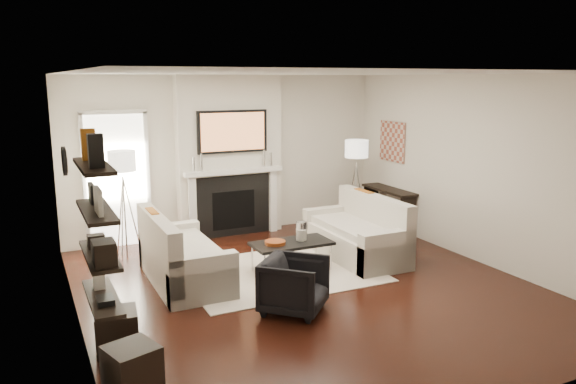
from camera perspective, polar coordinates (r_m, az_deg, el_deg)
name	(u,v)px	position (r m, az deg, el deg)	size (l,w,h in m)	color
room_envelope	(309,185)	(6.92, 2.15, 0.73)	(6.00, 6.00, 6.00)	black
chimney_breast	(230,156)	(9.53, -5.93, 3.63)	(1.80, 0.25, 2.70)	silver
fireplace_surround	(234,206)	(9.55, -5.56, -1.40)	(1.30, 0.02, 1.04)	black
firebox	(234,210)	(9.56, -5.54, -1.82)	(0.75, 0.02, 0.65)	black
mantel_pilaster_l	(193,209)	(9.30, -9.67, -1.67)	(0.12, 0.08, 1.10)	white
mantel_pilaster_r	(273,200)	(9.78, -1.54, -0.87)	(0.12, 0.08, 1.10)	white
mantel_shelf	(234,171)	(9.39, -5.52, 2.11)	(1.70, 0.18, 0.07)	white
tv_body	(233,132)	(9.33, -5.65, 6.13)	(1.20, 0.06, 0.70)	black
tv_screen	(233,132)	(9.30, -5.59, 6.12)	(1.10, 0.01, 0.62)	#BF723F
candlestick_l_tall	(201,162)	(9.20, -8.79, 3.00)	(0.04, 0.04, 0.30)	silver
candlestick_l_short	(194,165)	(9.17, -9.56, 2.75)	(0.04, 0.04, 0.24)	silver
candlestick_r_tall	(264,158)	(9.57, -2.47, 3.45)	(0.04, 0.04, 0.30)	silver
candlestick_r_short	(271,160)	(9.62, -1.75, 3.32)	(0.04, 0.04, 0.24)	silver
hallway_panel	(117,181)	(9.23, -16.99, 1.05)	(0.90, 0.02, 2.10)	white
door_trim_l	(85,184)	(9.15, -19.94, 0.78)	(0.06, 0.06, 2.16)	white
door_trim_r	(148,179)	(9.29, -14.05, 1.28)	(0.06, 0.06, 2.16)	white
door_trim_top	(113,112)	(9.09, -17.37, 7.75)	(1.02, 0.06, 0.06)	white
rug	(278,272)	(7.84, -0.98, -8.15)	(2.60, 2.00, 0.01)	beige
loveseat_left_base	(185,267)	(7.56, -10.41, -7.46)	(0.85, 1.80, 0.42)	beige
loveseat_left_back	(159,247)	(7.39, -13.01, -5.44)	(0.18, 1.80, 0.80)	beige
loveseat_left_arm_n	(203,280)	(6.80, -8.60, -8.79)	(0.85, 0.18, 0.60)	beige
loveseat_left_arm_s	(170,244)	(8.28, -11.92, -5.18)	(0.85, 0.18, 0.60)	beige
loveseat_left_cushion	(188,247)	(7.49, -10.11, -5.53)	(0.63, 1.44, 0.10)	beige
pillow_left_orange	(153,226)	(7.62, -13.58, -3.36)	(0.10, 0.42, 0.42)	#955012
pillow_left_charcoal	(163,238)	(7.06, -12.54, -4.59)	(0.10, 0.40, 0.40)	black
loveseat_right_base	(355,244)	(8.49, 6.80, -5.22)	(0.85, 1.80, 0.42)	beige
loveseat_right_back	(374,221)	(8.59, 8.74, -2.90)	(0.18, 1.80, 0.80)	beige
loveseat_right_arm_n	(387,253)	(7.83, 10.00, -6.09)	(0.85, 0.18, 0.60)	beige
loveseat_right_arm_s	(328,225)	(9.14, 4.10, -3.39)	(0.85, 0.18, 0.60)	beige
loveseat_right_cushion	(352,227)	(8.40, 6.56, -3.57)	(0.63, 1.44, 0.10)	beige
pillow_right_orange	(364,204)	(8.78, 7.69, -1.18)	(0.10, 0.42, 0.42)	#955012
pillow_right_charcoal	(386,212)	(8.31, 9.95, -2.06)	(0.10, 0.40, 0.40)	black
coffee_table	(292,243)	(7.78, 0.37, -5.25)	(1.10, 0.55, 0.04)	black
coffee_leg_nw	(265,268)	(7.46, -2.37, -7.70)	(0.02, 0.02, 0.38)	silver
coffee_leg_ne	(331,258)	(7.88, 4.37, -6.66)	(0.02, 0.02, 0.38)	silver
coffee_leg_sw	(252,258)	(7.84, -3.65, -6.74)	(0.02, 0.02, 0.38)	silver
coffee_leg_se	(316,249)	(8.25, 2.84, -5.81)	(0.02, 0.02, 0.38)	silver
hurricane_glass	(301,231)	(7.80, 1.37, -3.98)	(0.15, 0.15, 0.26)	white
hurricane_candle	(301,236)	(7.82, 1.36, -4.44)	(0.11, 0.11, 0.16)	white
copper_bowl	(275,243)	(7.67, -1.31, -5.15)	(0.28, 0.28, 0.05)	#B04D1D
armchair	(294,282)	(6.49, 0.64, -9.18)	(0.68, 0.63, 0.70)	black
lamp_left_post	(125,217)	(8.75, -16.22, -2.47)	(0.02, 0.02, 1.20)	silver
lamp_left_shade	(122,161)	(8.59, -16.54, 3.04)	(0.40, 0.40, 0.30)	white
lamp_left_leg_a	(133,216)	(8.77, -15.52, -2.40)	(0.02, 0.02, 1.25)	silver
lamp_left_leg_b	(120,216)	(8.83, -16.68, -2.36)	(0.02, 0.02, 1.25)	silver
lamp_left_leg_c	(122,219)	(8.65, -16.48, -2.64)	(0.02, 0.02, 1.25)	silver
lamp_right_post	(355,197)	(9.90, 6.86, -0.50)	(0.02, 0.02, 1.20)	silver
lamp_right_shade	(357,149)	(9.76, 6.98, 4.39)	(0.40, 0.40, 0.30)	white
lamp_right_leg_a	(361,196)	(9.95, 7.40, -0.44)	(0.02, 0.02, 1.25)	silver
lamp_right_leg_b	(350,196)	(9.95, 6.30, -0.43)	(0.02, 0.02, 1.25)	silver
lamp_right_leg_c	(356,198)	(9.79, 6.89, -0.63)	(0.02, 0.02, 1.25)	silver
console_top	(389,190)	(9.94, 10.23, 0.22)	(0.35, 1.20, 0.04)	black
console_leg_n	(408,218)	(9.59, 12.06, -2.56)	(0.30, 0.04, 0.71)	black
console_leg_s	(371,205)	(10.46, 8.40, -1.27)	(0.30, 0.04, 0.71)	black
wall_art	(392,142)	(10.05, 10.56, 5.06)	(0.03, 0.70, 0.70)	#A36B51
shelf_bottom	(103,298)	(5.40, -18.31, -10.15)	(0.25, 1.00, 0.04)	black
shelf_lower	(100,255)	(5.27, -18.59, -6.10)	(0.25, 1.00, 0.04)	black
shelf_upper	(97,211)	(5.17, -18.87, -1.87)	(0.25, 1.00, 0.04)	black
shelf_top	(93,166)	(5.10, -19.16, 2.51)	(0.25, 1.00, 0.04)	black
decor_magfile_a	(96,151)	(4.85, -18.95, 3.97)	(0.12, 0.10, 0.28)	black
decor_magfile_b	(88,144)	(5.35, -19.62, 4.58)	(0.12, 0.10, 0.28)	#955012
decor_frame_a	(98,201)	(4.98, -18.72, -0.86)	(0.04, 0.30, 0.22)	white
decor_frame_b	(92,193)	(5.43, -19.32, -0.12)	(0.04, 0.22, 0.18)	black
decor_wine_rack	(104,253)	(4.93, -18.18, -5.88)	(0.18, 0.25, 0.20)	black
decor_box_small	(96,241)	(5.45, -18.91, -4.72)	(0.15, 0.12, 0.12)	black
decor_books	(105,300)	(5.22, -18.08, -10.40)	(0.14, 0.20, 0.05)	black
decor_box_tall	(99,279)	(5.56, -18.66, -8.39)	(0.10, 0.10, 0.18)	white
clock_rim	(64,161)	(6.99, -21.79, 2.94)	(0.34, 0.34, 0.04)	black
clock_face	(66,161)	(6.99, -21.58, 2.95)	(0.29, 0.29, 0.01)	white
ottoman_near	(117,330)	(5.94, -17.00, -13.29)	(0.40, 0.40, 0.40)	black
ottoman_far	(132,368)	(5.21, -15.55, -16.87)	(0.40, 0.40, 0.40)	black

